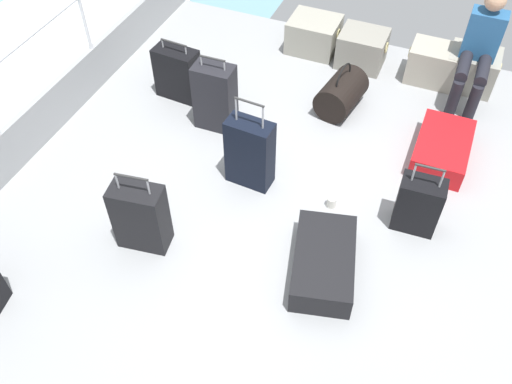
% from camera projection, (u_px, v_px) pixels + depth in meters
% --- Properties ---
extents(ground_plane, '(4.40, 5.20, 0.06)m').
position_uv_depth(ground_plane, '(266.00, 188.00, 4.91)').
color(ground_plane, '#939699').
extents(gunwale_port, '(0.06, 5.20, 0.45)m').
position_uv_depth(gunwale_port, '(55.00, 106.00, 5.28)').
color(gunwale_port, '#939699').
rests_on(gunwale_port, ground_plane).
extents(railing_port, '(0.04, 4.20, 1.02)m').
position_uv_depth(railing_port, '(38.00, 57.00, 4.86)').
color(railing_port, silver).
rests_on(railing_port, ground_plane).
extents(cargo_crate_0, '(0.57, 0.46, 0.37)m').
position_uv_depth(cargo_crate_0, '(314.00, 34.00, 6.18)').
color(cargo_crate_0, gray).
rests_on(cargo_crate_0, ground_plane).
extents(cargo_crate_1, '(0.53, 0.43, 0.38)m').
position_uv_depth(cargo_crate_1, '(362.00, 49.00, 5.98)').
color(cargo_crate_1, gray).
rests_on(cargo_crate_1, ground_plane).
extents(cargo_crate_2, '(0.63, 0.38, 0.39)m').
position_uv_depth(cargo_crate_2, '(437.00, 65.00, 5.78)').
color(cargo_crate_2, '#9E9989').
rests_on(cargo_crate_2, ground_plane).
extents(cargo_crate_3, '(0.53, 0.43, 0.39)m').
position_uv_depth(cargo_crate_3, '(471.00, 69.00, 5.72)').
color(cargo_crate_3, gray).
rests_on(cargo_crate_3, ground_plane).
extents(passenger_seated, '(0.34, 0.66, 1.09)m').
position_uv_depth(passenger_seated, '(480.00, 47.00, 5.33)').
color(passenger_seated, '#26598C').
rests_on(passenger_seated, ground_plane).
extents(suitcase_0, '(0.41, 0.23, 0.89)m').
position_uv_depth(suitcase_0, '(250.00, 153.00, 4.69)').
color(suitcase_0, black).
rests_on(suitcase_0, ground_plane).
extents(suitcase_1, '(0.43, 0.28, 0.76)m').
position_uv_depth(suitcase_1, '(141.00, 217.00, 4.26)').
color(suitcase_1, black).
rests_on(suitcase_1, ground_plane).
extents(suitcase_2, '(0.38, 0.25, 0.77)m').
position_uv_depth(suitcase_2, '(215.00, 97.00, 5.19)').
color(suitcase_2, black).
rests_on(suitcase_2, ground_plane).
extents(suitcase_3, '(0.47, 0.77, 0.22)m').
position_uv_depth(suitcase_3, '(442.00, 149.00, 5.05)').
color(suitcase_3, red).
rests_on(suitcase_3, ground_plane).
extents(suitcase_6, '(0.63, 0.88, 0.23)m').
position_uv_depth(suitcase_6, '(324.00, 262.00, 4.20)').
color(suitcase_6, black).
rests_on(suitcase_6, ground_plane).
extents(suitcase_7, '(0.45, 0.25, 0.64)m').
position_uv_depth(suitcase_7, '(177.00, 73.00, 5.55)').
color(suitcase_7, black).
rests_on(suitcase_7, ground_plane).
extents(suitcase_8, '(0.36, 0.24, 0.69)m').
position_uv_depth(suitcase_8, '(418.00, 205.00, 4.41)').
color(suitcase_8, black).
rests_on(suitcase_8, ground_plane).
extents(duffel_bag, '(0.44, 0.59, 0.52)m').
position_uv_depth(duffel_bag, '(341.00, 94.00, 5.47)').
color(duffel_bag, black).
rests_on(duffel_bag, ground_plane).
extents(paper_cup, '(0.08, 0.08, 0.10)m').
position_uv_depth(paper_cup, '(331.00, 202.00, 4.70)').
color(paper_cup, white).
rests_on(paper_cup, ground_plane).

